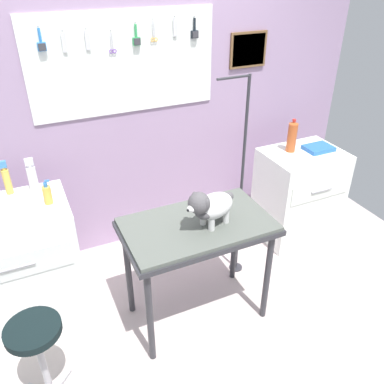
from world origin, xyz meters
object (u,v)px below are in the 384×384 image
(dog, at_px, (210,206))
(pump_bottle_white, at_px, (47,194))
(grooming_table, at_px, (198,234))
(soda_bottle, at_px, (292,136))
(cabinet_right, at_px, (298,194))
(grooming_arm, at_px, (240,191))
(counter_left, at_px, (18,264))
(stool, at_px, (37,343))

(dog, distance_m, pump_bottle_white, 1.07)
(dog, bearing_deg, grooming_table, 133.75)
(pump_bottle_white, bearing_deg, soda_bottle, 2.35)
(grooming_table, relative_size, soda_bottle, 3.40)
(soda_bottle, bearing_deg, cabinet_right, -40.06)
(grooming_arm, xyz_separation_m, dog, (-0.45, -0.37, 0.20))
(dog, bearing_deg, soda_bottle, 30.74)
(grooming_arm, xyz_separation_m, counter_left, (-1.63, 0.25, -0.32))
(grooming_table, bearing_deg, counter_left, 153.90)
(grooming_table, bearing_deg, grooming_arm, 31.39)
(grooming_arm, height_order, dog, grooming_arm)
(grooming_table, xyz_separation_m, soda_bottle, (1.18, 0.61, 0.25))
(stool, height_order, pump_bottle_white, pump_bottle_white)
(pump_bottle_white, bearing_deg, cabinet_right, 0.06)
(counter_left, bearing_deg, pump_bottle_white, -5.35)
(grooming_arm, relative_size, stool, 2.69)
(soda_bottle, bearing_deg, stool, -159.57)
(counter_left, bearing_deg, soda_bottle, 1.40)
(stool, relative_size, pump_bottle_white, 3.57)
(grooming_arm, distance_m, pump_bottle_white, 1.38)
(grooming_arm, height_order, stool, grooming_arm)
(cabinet_right, distance_m, pump_bottle_white, 2.19)
(counter_left, bearing_deg, grooming_arm, -8.55)
(grooming_table, bearing_deg, stool, -167.85)
(grooming_table, distance_m, dog, 0.25)
(stool, distance_m, soda_bottle, 2.46)
(grooming_table, relative_size, counter_left, 1.11)
(grooming_table, relative_size, stool, 1.61)
(grooming_table, height_order, pump_bottle_white, pump_bottle_white)
(pump_bottle_white, bearing_deg, counter_left, 174.65)
(dog, bearing_deg, cabinet_right, 25.71)
(stool, bearing_deg, dog, 8.72)
(dog, relative_size, counter_left, 0.42)
(grooming_table, distance_m, pump_bottle_white, 1.02)
(counter_left, height_order, soda_bottle, soda_bottle)
(grooming_arm, relative_size, soda_bottle, 5.69)
(grooming_table, distance_m, soda_bottle, 1.35)
(cabinet_right, bearing_deg, grooming_table, -157.49)
(grooming_table, distance_m, grooming_arm, 0.59)
(grooming_table, xyz_separation_m, stool, (-1.08, -0.23, -0.24))
(grooming_table, relative_size, pump_bottle_white, 5.75)
(grooming_arm, bearing_deg, stool, -161.19)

